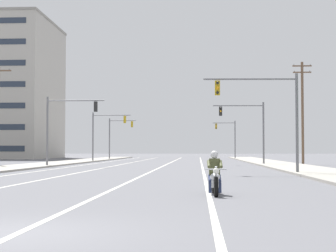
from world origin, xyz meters
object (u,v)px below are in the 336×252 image
Objects in this scene: motorcycle_with_rider at (215,177)px; traffic_signal_mid_right at (249,123)px; traffic_signal_far_left at (117,133)px; traffic_signal_far_right at (229,134)px; traffic_signal_mid_left at (104,129)px; utility_pole_right_far at (302,110)px; traffic_signal_near_right at (269,106)px; apartment_building_far_left_block at (0,90)px; traffic_signal_near_left at (64,120)px.

motorcycle_with_rider is 0.35× the size of traffic_signal_mid_right.
traffic_signal_far_left is at bearing 101.35° from motorcycle_with_rider.
traffic_signal_far_right is at bearing 90.06° from traffic_signal_mid_right.
traffic_signal_mid_left is 26.74m from traffic_signal_far_right.
traffic_signal_mid_left is at bearing 150.47° from utility_pole_right_far.
traffic_signal_mid_right is 34.91m from traffic_signal_far_right.
traffic_signal_mid_right is at bearing -39.95° from traffic_signal_mid_left.
traffic_signal_mid_right is at bearing 83.01° from motorcycle_with_rider.
motorcycle_with_rider is at bearing -76.11° from traffic_signal_mid_left.
traffic_signal_near_right and traffic_signal_mid_right have the same top height.
traffic_signal_far_left is 0.26× the size of apartment_building_far_left_block.
traffic_signal_far_right is 1.00× the size of traffic_signal_far_left.
traffic_signal_near_right reaches higher than motorcycle_with_rider.
traffic_signal_mid_left is 12.90m from traffic_signal_far_left.
traffic_signal_far_left is (-16.51, 47.52, -0.11)m from traffic_signal_near_right.
traffic_signal_mid_right is 22.02m from traffic_signal_mid_left.
traffic_signal_far_left is (-0.26, 33.51, -0.07)m from traffic_signal_near_left.
traffic_signal_near_right is 0.26× the size of apartment_building_far_left_block.
utility_pole_right_far is (22.40, 7.92, 1.41)m from traffic_signal_near_left.
motorcycle_with_rider is at bearing -96.99° from traffic_signal_mid_right.
traffic_signal_far_left is 0.60× the size of utility_pole_right_far.
traffic_signal_far_right is 18.81m from traffic_signal_far_left.
traffic_signal_far_right is (0.58, 55.39, -0.13)m from traffic_signal_near_right.
motorcycle_with_rider is 16.55m from traffic_signal_near_right.
apartment_building_far_left_block reaches higher than traffic_signal_near_right.
traffic_signal_far_right is 33.96m from utility_pole_right_far.
traffic_signal_near_right is 20.49m from traffic_signal_mid_right.
traffic_signal_mid_right is 0.26× the size of apartment_building_far_left_block.
utility_pole_right_far is at bearing -80.55° from traffic_signal_far_right.
traffic_signal_mid_left is at bearing 140.05° from traffic_signal_mid_right.
traffic_signal_far_right is at bearing 24.75° from traffic_signal_far_left.
apartment_building_far_left_block is at bearing 116.37° from traffic_signal_near_left.
apartment_building_far_left_block is at bearing 123.07° from traffic_signal_near_right.
utility_pole_right_far is 59.36m from apartment_building_far_left_block.
traffic_signal_far_left is at bearing 122.35° from traffic_signal_mid_right.
traffic_signal_mid_right and traffic_signal_far_left have the same top height.
traffic_signal_mid_right is at bearing 21.00° from traffic_signal_near_left.
motorcycle_with_rider is at bearing -65.04° from apartment_building_far_left_block.
apartment_building_far_left_block reaches higher than traffic_signal_far_right.
traffic_signal_mid_left is (-12.44, 50.32, 3.51)m from motorcycle_with_rider.
utility_pole_right_far is at bearing 14.66° from traffic_signal_mid_right.
traffic_signal_mid_left reaches higher than motorcycle_with_rider.
apartment_building_far_left_block reaches higher than traffic_signal_near_left.
apartment_building_far_left_block is at bearing 135.14° from traffic_signal_mid_right.
utility_pole_right_far is at bearing -29.53° from traffic_signal_mid_left.
motorcycle_with_rider is 0.35× the size of traffic_signal_far_left.
apartment_building_far_left_block is (-45.16, 37.99, 6.43)m from utility_pole_right_far.
traffic_signal_near_left and traffic_signal_far_right have the same top height.
traffic_signal_far_left is 26.89m from apartment_building_far_left_block.
traffic_signal_mid_right is 1.00× the size of traffic_signal_mid_left.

